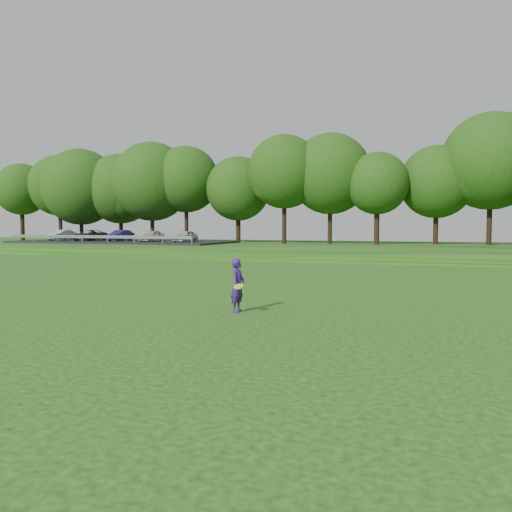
% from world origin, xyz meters
% --- Properties ---
extents(ground, '(140.00, 140.00, 0.00)m').
position_xyz_m(ground, '(0.00, 0.00, 0.00)').
color(ground, '#0C3E0E').
rests_on(ground, ground).
extents(berm, '(130.00, 30.00, 0.60)m').
position_xyz_m(berm, '(0.00, 34.00, 0.30)').
color(berm, '#0C3E0E').
rests_on(berm, ground).
extents(walking_path, '(130.00, 1.60, 0.04)m').
position_xyz_m(walking_path, '(0.00, 20.00, 0.02)').
color(walking_path, gray).
rests_on(walking_path, ground).
extents(treeline, '(104.00, 7.00, 15.00)m').
position_xyz_m(treeline, '(0.00, 38.00, 8.10)').
color(treeline, '#1A410F').
rests_on(treeline, berm).
extents(parking_lot, '(24.00, 9.00, 1.38)m').
position_xyz_m(parking_lot, '(-24.18, 32.80, 1.02)').
color(parking_lot, black).
rests_on(parking_lot, berm).
extents(woman, '(0.50, 0.78, 1.47)m').
position_xyz_m(woman, '(3.76, 0.31, 0.74)').
color(woman, '#371973').
rests_on(woman, ground).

